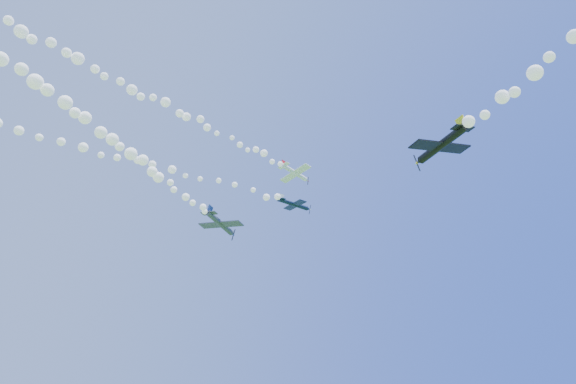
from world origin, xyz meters
TOP-DOWN VIEW (x-y plane):
  - plane_white at (10.48, -1.24)m, footprint 6.91×7.36m
  - smoke_trail_white at (-29.05, -5.60)m, footprint 74.95×10.53m
  - plane_navy at (8.69, -3.49)m, footprint 6.32×6.42m
  - smoke_trail_navy at (-31.00, 2.20)m, footprint 75.69×12.82m
  - plane_grey at (-1.81, 2.89)m, footprint 7.74×8.15m
  - smoke_trail_grey at (-33.65, -13.31)m, footprint 59.71×31.82m
  - plane_black at (5.41, -35.62)m, footprint 8.25×8.07m

SIDE VIEW (x-z plane):
  - plane_black at x=5.41m, z-range 34.97..37.58m
  - smoke_trail_grey at x=-33.65m, z-range 40.36..43.88m
  - plane_grey at x=-1.81m, z-range 41.11..43.92m
  - smoke_trail_navy at x=-31.00m, z-range 45.34..47.86m
  - plane_navy at x=8.69m, z-range 45.63..47.95m
  - smoke_trail_white at x=-29.05m, z-range 53.91..56.86m
  - plane_white at x=10.48m, z-range 54.34..57.00m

